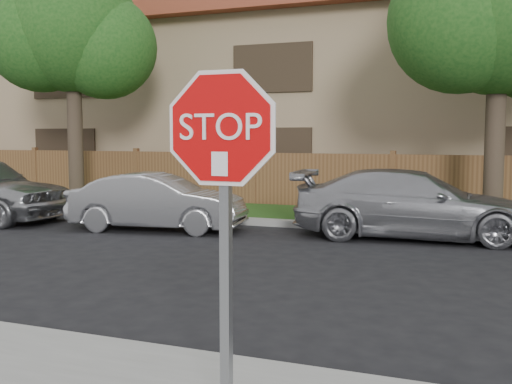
% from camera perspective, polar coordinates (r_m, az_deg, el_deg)
% --- Properties ---
extents(ground, '(90.00, 90.00, 0.00)m').
position_cam_1_polar(ground, '(5.82, -4.37, -15.81)').
color(ground, black).
rests_on(ground, ground).
extents(far_curb, '(70.00, 0.30, 0.15)m').
position_cam_1_polar(far_curb, '(13.41, 10.80, -3.39)').
color(far_curb, gray).
rests_on(far_curb, ground).
extents(grass_strip, '(70.00, 3.00, 0.12)m').
position_cam_1_polar(grass_strip, '(15.02, 11.93, -2.53)').
color(grass_strip, '#1E4714').
rests_on(grass_strip, ground).
extents(fence, '(70.00, 0.12, 1.60)m').
position_cam_1_polar(fence, '(16.51, 12.87, 0.75)').
color(fence, brown).
rests_on(fence, ground).
extents(apartment_building, '(35.20, 9.20, 7.20)m').
position_cam_1_polar(apartment_building, '(22.06, 15.14, 8.93)').
color(apartment_building, tan).
rests_on(apartment_building, ground).
extents(tree_left, '(4.80, 3.90, 7.78)m').
position_cam_1_polar(tree_left, '(18.63, -17.32, 14.81)').
color(tree_left, '#382B21').
rests_on(tree_left, ground).
extents(tree_mid, '(4.80, 3.90, 7.35)m').
position_cam_1_polar(tree_mid, '(14.72, 22.27, 15.86)').
color(tree_mid, '#382B21').
rests_on(tree_mid, ground).
extents(stop_sign, '(1.01, 0.13, 2.55)m').
position_cam_1_polar(stop_sign, '(3.75, -3.19, 1.19)').
color(stop_sign, gray).
rests_on(stop_sign, sidewalk_near).
extents(sedan_left, '(4.01, 1.92, 1.27)m').
position_cam_1_polar(sedan_left, '(13.41, -9.38, -0.95)').
color(sedan_left, '#A2A2A7').
rests_on(sedan_left, ground).
extents(sedan_right, '(5.01, 2.41, 1.41)m').
position_cam_1_polar(sedan_right, '(12.65, 14.72, -1.12)').
color(sedan_right, '#A7A8AE').
rests_on(sedan_right, ground).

